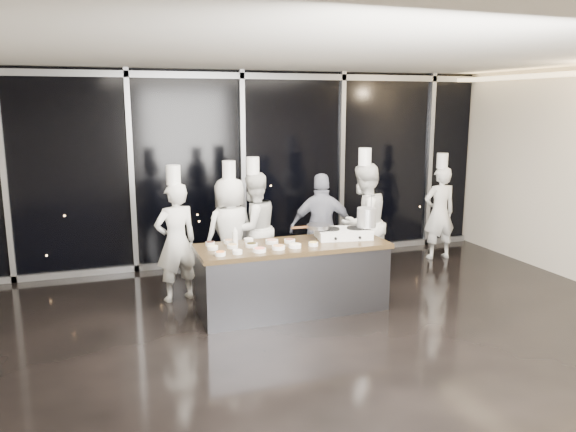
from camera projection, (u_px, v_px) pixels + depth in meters
name	position (u px, v px, depth m)	size (l,w,h in m)	color
ground	(318.00, 337.00, 6.52)	(9.00, 9.00, 0.00)	black
room_shell	(336.00, 143.00, 6.13)	(9.02, 7.02, 3.21)	beige
window_wall	(242.00, 168.00, 9.38)	(8.90, 0.11, 3.20)	black
demo_counter	(293.00, 277.00, 7.26)	(2.46, 0.86, 0.90)	#38393E
stove	(343.00, 233.00, 7.49)	(0.77, 0.54, 0.14)	silver
frying_pan	(318.00, 226.00, 7.42)	(0.55, 0.35, 0.05)	slate
stock_pot	(367.00, 217.00, 7.49)	(0.26, 0.26, 0.26)	#BDBCBF
prep_bowls	(257.00, 245.00, 7.00)	(1.36, 0.68, 0.05)	white
squeeze_bottle	(235.00, 237.00, 7.06)	(0.07, 0.07, 0.25)	silver
chef_far_left	(176.00, 241.00, 7.60)	(0.68, 0.53, 1.87)	silver
chef_left	(230.00, 232.00, 8.12)	(0.92, 0.75, 1.87)	silver
chef_center	(254.00, 228.00, 8.35)	(0.98, 0.87, 1.90)	silver
guest	(322.00, 229.00, 8.38)	(1.04, 0.64, 1.66)	#131936
chef_right	(363.00, 222.00, 8.46)	(1.07, 0.98, 2.02)	silver
chef_side	(440.00, 212.00, 9.69)	(0.60, 0.41, 1.84)	silver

